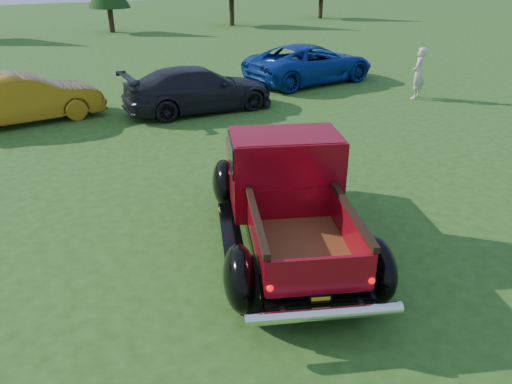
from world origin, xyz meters
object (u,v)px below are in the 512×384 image
object	(u,v)px
show_car_blue	(310,63)
spectator	(418,73)
show_car_yellow	(25,98)
pickup_truck	(284,189)
show_car_grey	(199,89)

from	to	relation	value
show_car_blue	spectator	xyz separation A→B (m)	(1.79, -3.99, 0.13)
show_car_yellow	show_car_blue	distance (m)	10.58
pickup_truck	show_car_blue	distance (m)	12.49
show_car_yellow	show_car_grey	size ratio (longest dim) A/B	0.91
show_car_yellow	spectator	size ratio (longest dim) A/B	2.51
pickup_truck	spectator	distance (m)	11.08
show_car_grey	show_car_blue	world-z (taller)	show_car_blue
show_car_yellow	show_car_blue	bearing A→B (deg)	-92.80
show_car_yellow	spectator	xyz separation A→B (m)	(12.37, -3.66, 0.15)
show_car_yellow	spectator	world-z (taller)	spectator
show_car_yellow	show_car_blue	world-z (taller)	show_car_blue
show_car_grey	show_car_blue	distance (m)	5.80
pickup_truck	show_car_blue	bearing A→B (deg)	75.25
spectator	show_car_blue	bearing A→B (deg)	-96.51
show_car_grey	show_car_blue	size ratio (longest dim) A/B	0.90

